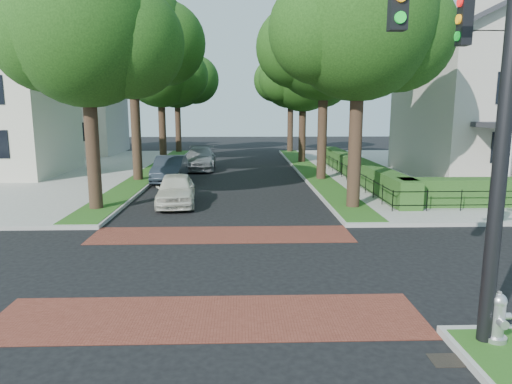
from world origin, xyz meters
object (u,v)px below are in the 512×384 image
(traffic_signal, at_px, (489,85))
(parked_car_front, at_px, (176,189))
(parked_car_middle, at_px, (170,169))
(fire_hydrant, at_px, (497,318))
(parked_car_rear, at_px, (200,159))

(traffic_signal, distance_m, parked_car_front, 15.15)
(parked_car_middle, height_order, fire_hydrant, parked_car_middle)
(parked_car_middle, height_order, parked_car_rear, parked_car_rear)
(parked_car_front, distance_m, parked_car_rear, 12.41)
(traffic_signal, height_order, fire_hydrant, traffic_signal)
(parked_car_front, bearing_deg, fire_hydrant, -64.86)
(parked_car_front, relative_size, parked_car_middle, 0.89)
(traffic_signal, height_order, parked_car_rear, traffic_signal)
(parked_car_rear, bearing_deg, parked_car_front, -91.55)
(parked_car_middle, bearing_deg, parked_car_rear, 77.36)
(traffic_signal, distance_m, parked_car_middle, 21.56)
(parked_car_middle, bearing_deg, traffic_signal, -66.41)
(parked_car_middle, relative_size, fire_hydrant, 4.90)
(parked_car_rear, bearing_deg, fire_hydrant, -74.94)
(fire_hydrant, bearing_deg, parked_car_middle, 136.43)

